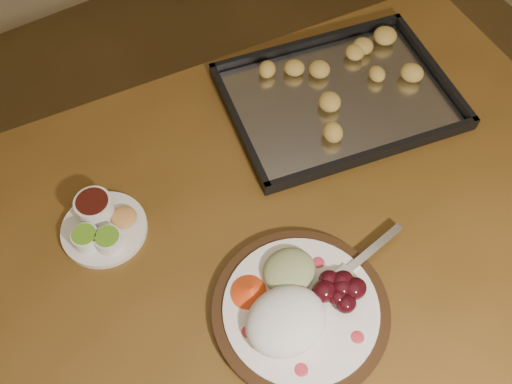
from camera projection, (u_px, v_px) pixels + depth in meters
dining_table at (243, 265)px, 1.12m from camera, size 1.59×1.06×0.75m
dinner_plate at (297, 308)px, 0.95m from camera, size 0.39×0.30×0.07m
condiment_saucer at (101, 224)px, 1.04m from camera, size 0.16×0.16×0.05m
baking_tray at (339, 96)px, 1.22m from camera, size 0.53×0.43×0.05m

